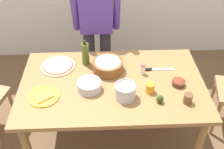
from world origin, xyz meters
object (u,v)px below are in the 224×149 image
small_sauce_bowl (179,82)px  cup_small_brown (188,99)px  person_cook (96,22)px  plate_with_slice (44,96)px  mixing_bowl_steel (89,86)px  steel_pot (125,91)px  avocado (160,99)px  cup_orange (150,88)px  pizza_raw_on_board (58,66)px  dining_table (112,90)px  olive_oil_bottle (85,54)px  salt_shaker (143,69)px  popcorn_bowl (108,65)px  chef_knife (154,69)px

small_sauce_bowl → cup_small_brown: cup_small_brown is taller
person_cook → plate_with_slice: (-0.43, -0.91, -0.17)m
plate_with_slice → cup_small_brown: cup_small_brown is taller
mixing_bowl_steel → steel_pot: (0.29, -0.11, 0.03)m
avocado → steel_pot: bearing=165.5°
small_sauce_bowl → cup_orange: 0.27m
cup_small_brown → cup_orange: bearing=154.2°
steel_pot → pizza_raw_on_board: bearing=144.0°
plate_with_slice → steel_pot: steel_pot is taller
pizza_raw_on_board → plate_with_slice: size_ratio=1.21×
dining_table → olive_oil_bottle: size_ratio=6.25×
plate_with_slice → avocado: size_ratio=3.71×
olive_oil_bottle → mixing_bowl_steel: bearing=-83.5°
olive_oil_bottle → steel_pot: olive_oil_bottle is taller
small_sauce_bowl → salt_shaker: (-0.29, 0.16, 0.02)m
pizza_raw_on_board → cup_small_brown: bearing=-25.3°
mixing_bowl_steel → steel_pot: bearing=-20.4°
dining_table → cup_orange: size_ratio=18.82×
cup_orange → salt_shaker: bearing=97.4°
pizza_raw_on_board → mixing_bowl_steel: mixing_bowl_steel is taller
pizza_raw_on_board → mixing_bowl_steel: 0.44m
small_sauce_bowl → cup_small_brown: bearing=-84.0°
popcorn_bowl → mixing_bowl_steel: popcorn_bowl is taller
mixing_bowl_steel → salt_shaker: 0.51m
popcorn_bowl → chef_knife: 0.43m
mixing_bowl_steel → cup_orange: (0.50, -0.05, 0.00)m
avocado → person_cook: bearing=116.4°
cup_orange → cup_small_brown: same height
person_cook → popcorn_bowl: (0.10, -0.58, -0.12)m
popcorn_bowl → salt_shaker: 0.32m
olive_oil_bottle → chef_knife: olive_oil_bottle is taller
pizza_raw_on_board → salt_shaker: size_ratio=2.98×
cup_small_brown → pizza_raw_on_board: bearing=154.7°
cup_orange → salt_shaker: (-0.03, 0.24, 0.01)m
pizza_raw_on_board → salt_shaker: salt_shaker is taller
cup_small_brown → person_cook: bearing=125.2°
pizza_raw_on_board → salt_shaker: bearing=-10.1°
person_cook → small_sauce_bowl: person_cook is taller
person_cook → popcorn_bowl: bearing=-80.2°
small_sauce_bowl → cup_orange: size_ratio=1.29×
dining_table → chef_knife: size_ratio=5.51×
person_cook → steel_pot: bearing=-76.2°
small_sauce_bowl → steel_pot: 0.49m
person_cook → cup_orange: person_cook is taller
cup_small_brown → avocado: 0.22m
plate_with_slice → cup_small_brown: (1.15, -0.11, 0.03)m
dining_table → olive_oil_bottle: 0.42m
dining_table → plate_with_slice: plate_with_slice is taller
cup_orange → salt_shaker: salt_shaker is taller
mixing_bowl_steel → avocado: size_ratio=2.86×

